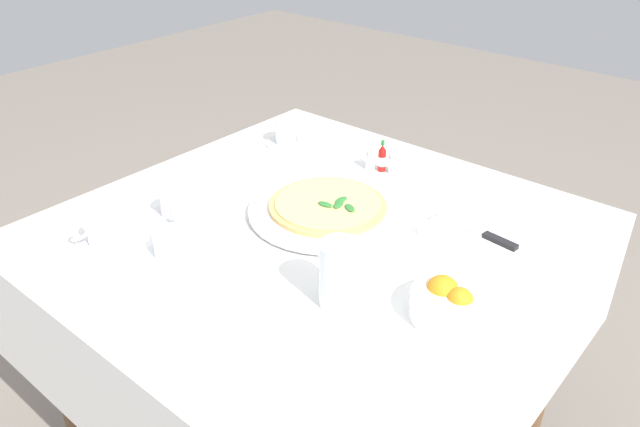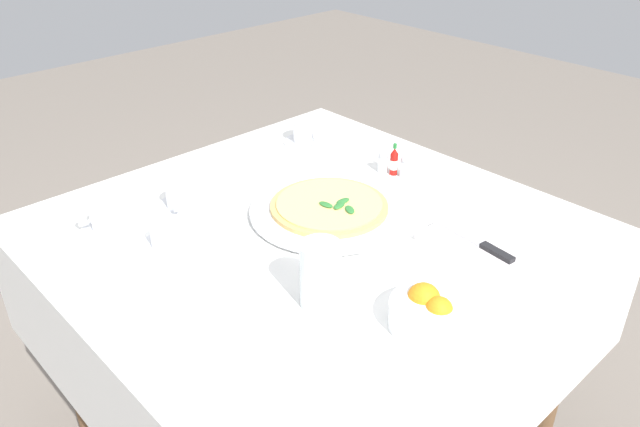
{
  "view_description": "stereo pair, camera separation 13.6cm",
  "coord_description": "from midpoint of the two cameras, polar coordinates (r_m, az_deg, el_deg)",
  "views": [
    {
      "loc": [
        -0.76,
        0.87,
        1.44
      ],
      "look_at": [
        0.01,
        -0.03,
        0.76
      ],
      "focal_mm": 35.06,
      "sensor_mm": 36.0,
      "label": 1
    },
    {
      "loc": [
        -0.85,
        0.77,
        1.44
      ],
      "look_at": [
        0.01,
        -0.03,
        0.76
      ],
      "focal_mm": 35.06,
      "sensor_mm": 36.0,
      "label": 2
    }
  ],
  "objects": [
    {
      "name": "dining_table",
      "position": [
        1.42,
        1.92,
        -6.2
      ],
      "size": [
        1.03,
        1.03,
        0.74
      ],
      "color": "white",
      "rests_on": "ground_plane"
    },
    {
      "name": "pizza_plate",
      "position": [
        1.39,
        3.65,
        0.17
      ],
      "size": [
        0.35,
        0.35,
        0.02
      ],
      "color": "white",
      "rests_on": "dining_table"
    },
    {
      "name": "pizza",
      "position": [
        1.38,
        3.68,
        0.67
      ],
      "size": [
        0.26,
        0.26,
        0.02
      ],
      "color": "#DBAD60",
      "rests_on": "pizza_plate"
    },
    {
      "name": "coffee_cup_left_edge",
      "position": [
        1.29,
        -10.66,
        -2.16
      ],
      "size": [
        0.13,
        0.13,
        0.06
      ],
      "color": "white",
      "rests_on": "dining_table"
    },
    {
      "name": "coffee_cup_near_left",
      "position": [
        1.37,
        -16.04,
        -0.46
      ],
      "size": [
        0.13,
        0.13,
        0.07
      ],
      "color": "white",
      "rests_on": "dining_table"
    },
    {
      "name": "coffee_cup_back_corner",
      "position": [
        1.43,
        -9.75,
        1.44
      ],
      "size": [
        0.13,
        0.13,
        0.06
      ],
      "color": "white",
      "rests_on": "dining_table"
    },
    {
      "name": "coffee_cup_right_edge",
      "position": [
        1.74,
        1.08,
        7.32
      ],
      "size": [
        0.13,
        0.13,
        0.07
      ],
      "color": "white",
      "rests_on": "dining_table"
    },
    {
      "name": "water_glass_far_left",
      "position": [
        1.1,
        3.59,
        -6.1
      ],
      "size": [
        0.07,
        0.07,
        0.13
      ],
      "color": "white",
      "rests_on": "dining_table"
    },
    {
      "name": "napkin_folded",
      "position": [
        1.32,
        17.08,
        -3.13
      ],
      "size": [
        0.23,
        0.14,
        0.02
      ],
      "rotation": [
        0.0,
        0.0,
        -0.05
      ],
      "color": "white",
      "rests_on": "dining_table"
    },
    {
      "name": "dinner_knife",
      "position": [
        1.31,
        17.08,
        -2.57
      ],
      "size": [
        0.2,
        0.04,
        0.01
      ],
      "rotation": [
        0.0,
        0.0,
        -0.11
      ],
      "color": "silver",
      "rests_on": "napkin_folded"
    },
    {
      "name": "citrus_bowl",
      "position": [
        1.1,
        13.7,
        -8.86
      ],
      "size": [
        0.15,
        0.15,
        0.07
      ],
      "color": "white",
      "rests_on": "dining_table"
    },
    {
      "name": "hot_sauce_bottle",
      "position": [
        1.58,
        9.24,
        4.62
      ],
      "size": [
        0.02,
        0.02,
        0.08
      ],
      "color": "#B7140F",
      "rests_on": "dining_table"
    },
    {
      "name": "salt_shaker",
      "position": [
        1.59,
        8.2,
        4.55
      ],
      "size": [
        0.03,
        0.03,
        0.06
      ],
      "color": "white",
      "rests_on": "dining_table"
    },
    {
      "name": "pepper_shaker",
      "position": [
        1.58,
        10.23,
        4.1
      ],
      "size": [
        0.03,
        0.03,
        0.06
      ],
      "color": "white",
      "rests_on": "dining_table"
    }
  ]
}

